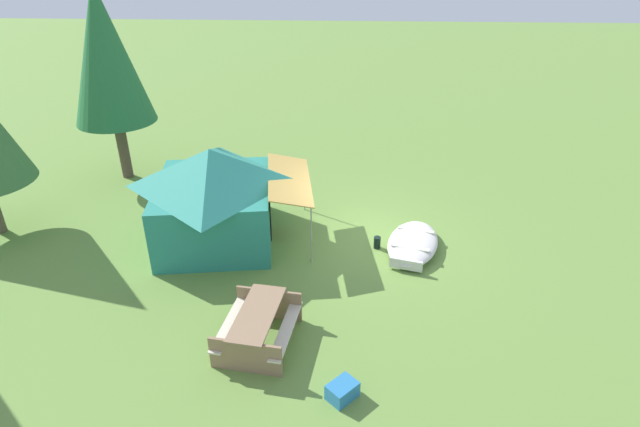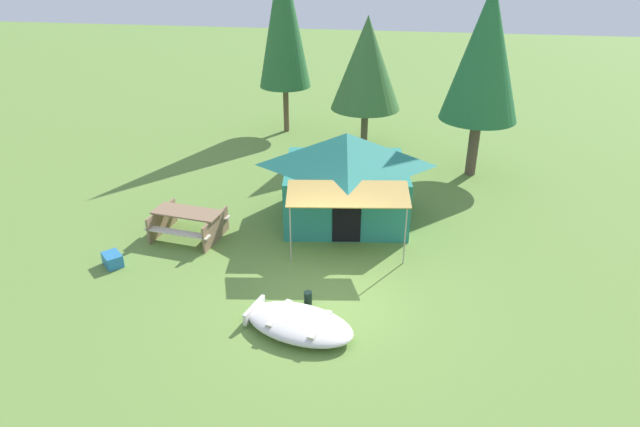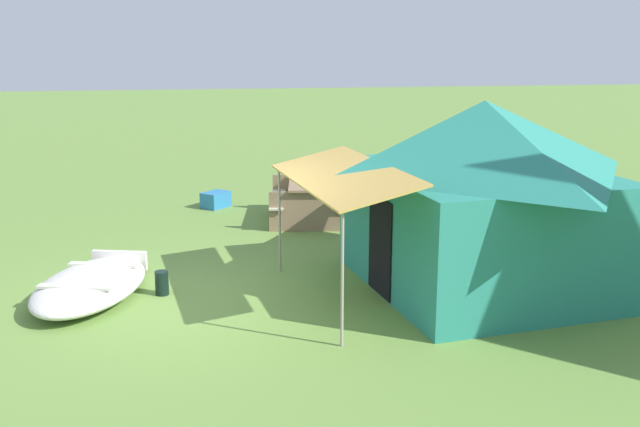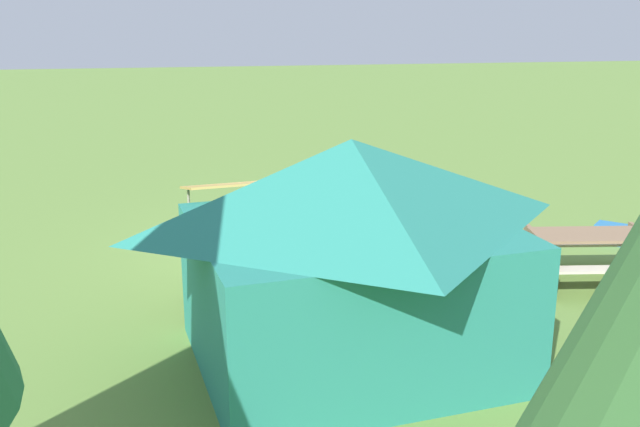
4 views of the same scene
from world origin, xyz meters
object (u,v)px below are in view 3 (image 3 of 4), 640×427
object	(u,v)px
fuel_can	(162,283)
canvas_cabin_tent	(480,192)
picnic_table	(309,196)
cooler_box	(216,200)
beached_rowboat	(91,285)

from	to	relation	value
fuel_can	canvas_cabin_tent	bearing A→B (deg)	85.83
picnic_table	cooler_box	distance (m)	2.22
picnic_table	cooler_box	xyz separation A→B (m)	(-1.36, -1.73, -0.32)
picnic_table	beached_rowboat	bearing A→B (deg)	-43.10
canvas_cabin_tent	fuel_can	bearing A→B (deg)	-94.17
canvas_cabin_tent	fuel_can	distance (m)	4.54
picnic_table	fuel_can	bearing A→B (deg)	-34.33
cooler_box	fuel_can	bearing A→B (deg)	-9.43
picnic_table	fuel_can	size ratio (longest dim) A/B	6.14
picnic_table	cooler_box	bearing A→B (deg)	-128.10
cooler_box	fuel_can	world-z (taller)	fuel_can
picnic_table	fuel_can	xyz separation A→B (m)	(3.79, -2.59, -0.31)
beached_rowboat	cooler_box	bearing A→B (deg)	160.71
beached_rowboat	cooler_box	world-z (taller)	beached_rowboat
beached_rowboat	canvas_cabin_tent	size ratio (longest dim) A/B	0.57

